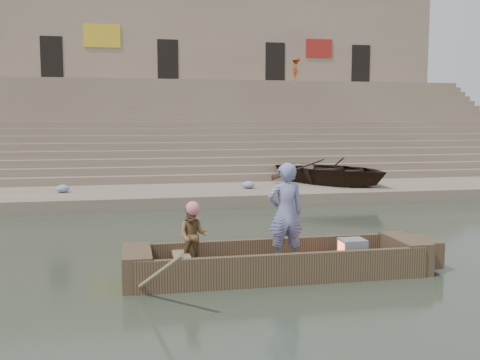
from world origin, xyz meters
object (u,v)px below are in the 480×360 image
object	(u,v)px
standing_man	(285,213)
pedestrian	(296,70)
rowing_man	(193,236)
beached_rowboat	(332,171)
television	(352,250)
main_rowboat	(277,270)

from	to	relation	value
standing_man	pedestrian	distance (m)	25.03
rowing_man	beached_rowboat	size ratio (longest dim) A/B	0.23
rowing_man	television	size ratio (longest dim) A/B	2.43
main_rowboat	rowing_man	distance (m)	1.69
main_rowboat	standing_man	world-z (taller)	standing_man
main_rowboat	pedestrian	xyz separation A→B (m)	(7.58, 23.44, 5.86)
standing_man	television	xyz separation A→B (m)	(1.30, -0.03, -0.73)
television	pedestrian	bearing A→B (deg)	75.37
main_rowboat	television	bearing A→B (deg)	-0.00
rowing_man	beached_rowboat	world-z (taller)	beached_rowboat
television	standing_man	bearing A→B (deg)	178.48
television	main_rowboat	bearing A→B (deg)	180.00
rowing_man	pedestrian	distance (m)	25.54
rowing_man	television	distance (m)	3.02
television	pedestrian	size ratio (longest dim) A/B	0.30
rowing_man	pedestrian	bearing A→B (deg)	82.28
standing_man	main_rowboat	bearing A→B (deg)	10.02
pedestrian	standing_man	bearing A→B (deg)	163.85
standing_man	television	world-z (taller)	standing_man
rowing_man	pedestrian	size ratio (longest dim) A/B	0.73
main_rowboat	rowing_man	xyz separation A→B (m)	(-1.54, 0.16, 0.67)
television	beached_rowboat	world-z (taller)	beached_rowboat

